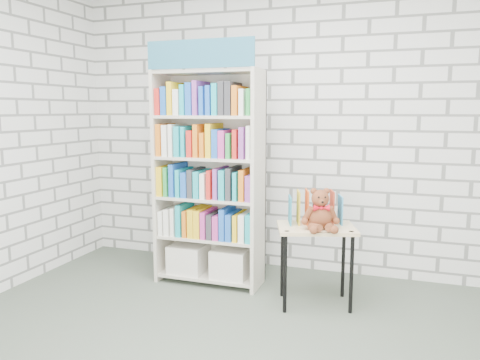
% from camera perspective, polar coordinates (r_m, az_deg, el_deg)
% --- Properties ---
extents(room_shell, '(4.52, 4.02, 2.81)m').
position_cam_1_polar(room_shell, '(2.73, -2.90, 12.56)').
color(room_shell, silver).
rests_on(room_shell, ground).
extents(bookshelf, '(0.97, 0.38, 2.18)m').
position_cam_1_polar(bookshelf, '(4.25, -3.78, 0.42)').
color(bookshelf, beige).
rests_on(bookshelf, ground).
extents(display_table, '(0.71, 0.59, 0.66)m').
position_cam_1_polar(display_table, '(3.87, 9.26, -6.92)').
color(display_table, '#DEC085').
rests_on(display_table, ground).
extents(table_books, '(0.47, 0.31, 0.25)m').
position_cam_1_polar(table_books, '(3.91, 9.14, -3.43)').
color(table_books, teal).
rests_on(table_books, display_table).
extents(teddy_bear, '(0.30, 0.29, 0.33)m').
position_cam_1_polar(teddy_bear, '(3.72, 9.77, -3.99)').
color(teddy_bear, brown).
rests_on(teddy_bear, display_table).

